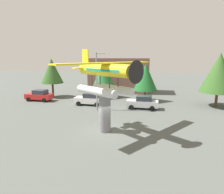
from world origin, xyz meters
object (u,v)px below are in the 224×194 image
object	(u,v)px
display_pedestal	(105,113)
tree_east	(104,75)
streetlight_primary	(98,77)
floatplane_monument	(105,75)
car_near_red	(39,95)
tree_west	(52,71)
storefront_building	(119,75)
tree_far_east	(219,73)
car_far_silver	(143,102)
car_mid_white	(90,99)
tree_center_back	(146,77)

from	to	relation	value
display_pedestal	tree_east	distance (m)	16.32
streetlight_primary	floatplane_monument	bearing A→B (deg)	-68.28
car_near_red	tree_west	bearing A→B (deg)	-98.24
car_near_red	storefront_building	bearing A→B (deg)	-132.69
car_near_red	tree_far_east	size ratio (longest dim) A/B	0.56
display_pedestal	tree_far_east	size ratio (longest dim) A/B	0.48
storefront_building	tree_west	xyz separation A→B (m)	(-10.13, -8.13, 1.19)
car_far_silver	tree_far_east	xyz separation A→B (m)	(9.93, 3.53, 3.85)
car_mid_white	tree_far_east	size ratio (longest dim) A/B	0.56
streetlight_primary	tree_far_east	world-z (taller)	tree_far_east
streetlight_primary	tree_far_east	xyz separation A→B (m)	(15.52, 5.50, 0.40)
car_mid_white	streetlight_primary	bearing A→B (deg)	130.16
storefront_building	tree_west	bearing A→B (deg)	-141.26
tree_far_east	tree_west	bearing A→B (deg)	177.39
display_pedestal	car_near_red	world-z (taller)	display_pedestal
car_near_red	tree_far_east	distance (m)	26.62
floatplane_monument	tree_east	xyz separation A→B (m)	(-4.46, 15.68, -1.44)
tree_west	tree_east	world-z (taller)	tree_west
display_pedestal	car_mid_white	distance (m)	10.75
display_pedestal	storefront_building	distance (m)	22.24
streetlight_primary	car_mid_white	bearing A→B (deg)	130.16
streetlight_primary	tree_west	size ratio (longest dim) A/B	1.13
tree_west	streetlight_primary	bearing A→B (deg)	-33.11
car_near_red	tree_west	xyz separation A→B (m)	(0.49, 3.38, 3.60)
tree_east	streetlight_primary	bearing A→B (deg)	-79.44
car_near_red	tree_center_back	distance (m)	16.93
streetlight_primary	tree_west	world-z (taller)	streetlight_primary
floatplane_monument	tree_far_east	size ratio (longest dim) A/B	1.25
tree_east	car_near_red	bearing A→B (deg)	-150.82
storefront_building	tree_east	xyz separation A→B (m)	(-1.46, -6.40, 0.52)
car_near_red	tree_center_back	size ratio (longest dim) A/B	0.72
car_mid_white	tree_far_east	xyz separation A→B (m)	(17.53, 3.12, 3.85)
floatplane_monument	streetlight_primary	size ratio (longest dim) A/B	1.25
car_near_red	streetlight_primary	bearing A→B (deg)	162.94
display_pedestal	streetlight_primary	distance (m)	8.13
car_near_red	car_far_silver	size ratio (longest dim) A/B	1.00
floatplane_monument	tree_east	size ratio (longest dim) A/B	1.53
streetlight_primary	storefront_building	xyz separation A→B (m)	(-0.11, 14.80, -1.04)
storefront_building	tree_west	distance (m)	13.04
car_mid_white	tree_far_east	bearing A→B (deg)	-169.91
floatplane_monument	car_near_red	size ratio (longest dim) A/B	2.21
tree_center_back	tree_west	bearing A→B (deg)	-179.31
floatplane_monument	car_mid_white	world-z (taller)	floatplane_monument
car_mid_white	tree_west	distance (m)	9.95
display_pedestal	streetlight_primary	bearing A→B (deg)	111.16
tree_far_east	tree_center_back	bearing A→B (deg)	172.21
floatplane_monument	car_mid_white	bearing A→B (deg)	150.51
floatplane_monument	car_mid_white	size ratio (longest dim) A/B	2.21
car_mid_white	tree_center_back	size ratio (longest dim) A/B	0.72
display_pedestal	tree_west	xyz separation A→B (m)	(-13.02, 13.87, 2.69)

